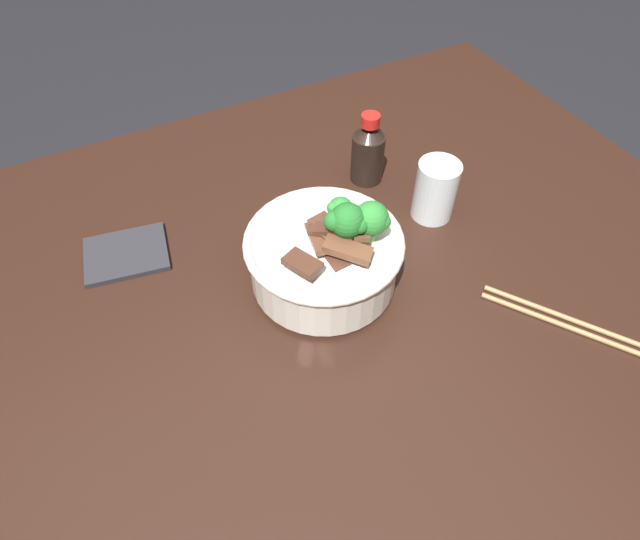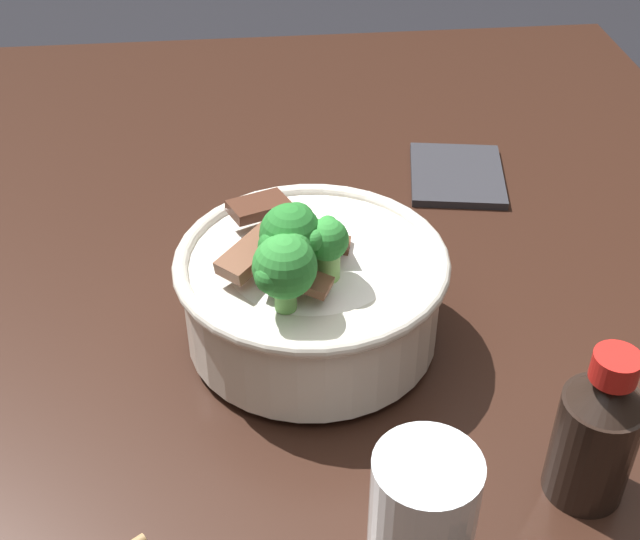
% 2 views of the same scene
% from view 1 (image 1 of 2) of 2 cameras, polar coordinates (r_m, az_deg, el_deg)
% --- Properties ---
extents(ground, '(10.00, 10.00, 0.00)m').
position_cam_1_polar(ground, '(1.46, 0.15, -22.54)').
color(ground, black).
extents(dining_table, '(1.24, 0.97, 0.81)m').
position_cam_1_polar(dining_table, '(0.81, 0.24, -6.47)').
color(dining_table, black).
rests_on(dining_table, ground).
extents(rice_bowl, '(0.21, 0.21, 0.14)m').
position_cam_1_polar(rice_bowl, '(0.70, 0.61, 1.83)').
color(rice_bowl, silver).
rests_on(rice_bowl, dining_table).
extents(drinking_glass, '(0.06, 0.06, 0.09)m').
position_cam_1_polar(drinking_glass, '(0.83, 12.14, 8.02)').
color(drinking_glass, white).
rests_on(drinking_glass, dining_table).
extents(chopsticks_pair, '(0.14, 0.18, 0.01)m').
position_cam_1_polar(chopsticks_pair, '(0.77, 24.32, -4.89)').
color(chopsticks_pair, '#9E7A4C').
rests_on(chopsticks_pair, dining_table).
extents(soy_sauce_bottle, '(0.05, 0.05, 0.12)m').
position_cam_1_polar(soy_sauce_bottle, '(0.87, 5.12, 12.43)').
color(soy_sauce_bottle, black).
rests_on(soy_sauce_bottle, dining_table).
extents(folded_napkin, '(0.13, 0.11, 0.01)m').
position_cam_1_polar(folded_napkin, '(0.82, -19.96, 1.63)').
color(folded_napkin, '#28282D').
rests_on(folded_napkin, dining_table).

